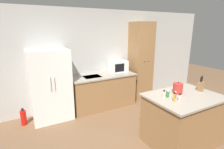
% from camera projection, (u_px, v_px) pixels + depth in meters
% --- Properties ---
extents(ground_plane, '(14.00, 14.00, 0.00)m').
position_uv_depth(ground_plane, '(159.00, 143.00, 3.33)').
color(ground_plane, brown).
extents(wall_back, '(7.20, 0.06, 2.60)m').
position_uv_depth(wall_back, '(105.00, 57.00, 4.97)').
color(wall_back, '#B2B2AD').
rests_on(wall_back, ground_plane).
extents(refrigerator, '(0.89, 0.70, 1.66)m').
position_uv_depth(refrigerator, '(50.00, 85.00, 4.05)').
color(refrigerator, white).
rests_on(refrigerator, ground_plane).
extents(back_counter, '(1.75, 0.70, 0.90)m').
position_uv_depth(back_counter, '(103.00, 91.00, 4.77)').
color(back_counter, olive).
rests_on(back_counter, ground_plane).
extents(pantry_cabinet, '(0.59, 0.56, 2.28)m').
position_uv_depth(pantry_cabinet, '(141.00, 61.00, 5.24)').
color(pantry_cabinet, olive).
rests_on(pantry_cabinet, ground_plane).
extents(kitchen_island, '(1.30, 0.97, 0.95)m').
position_uv_depth(kitchen_island, '(182.00, 119.00, 3.24)').
color(kitchen_island, olive).
rests_on(kitchen_island, ground_plane).
extents(microwave, '(0.48, 0.38, 0.31)m').
position_uv_depth(microwave, '(118.00, 66.00, 4.97)').
color(microwave, white).
rests_on(microwave, back_counter).
extents(knife_block, '(0.09, 0.07, 0.29)m').
position_uv_depth(knife_block, '(201.00, 86.00, 3.32)').
color(knife_block, olive).
rests_on(knife_block, kitchen_island).
extents(spice_bottle_tall_dark, '(0.05, 0.05, 0.13)m').
position_uv_depth(spice_bottle_tall_dark, '(168.00, 94.00, 3.04)').
color(spice_bottle_tall_dark, '#337033').
rests_on(spice_bottle_tall_dark, kitchen_island).
extents(spice_bottle_short_red, '(0.04, 0.04, 0.13)m').
position_uv_depth(spice_bottle_short_red, '(180.00, 98.00, 2.87)').
color(spice_bottle_short_red, beige).
rests_on(spice_bottle_short_red, kitchen_island).
extents(spice_bottle_amber_oil, '(0.04, 0.04, 0.13)m').
position_uv_depth(spice_bottle_amber_oil, '(164.00, 94.00, 3.02)').
color(spice_bottle_amber_oil, beige).
rests_on(spice_bottle_amber_oil, kitchen_island).
extents(spice_bottle_green_herb, '(0.04, 0.04, 0.16)m').
position_uv_depth(spice_bottle_green_herb, '(174.00, 97.00, 2.85)').
color(spice_bottle_green_herb, orange).
rests_on(spice_bottle_green_herb, kitchen_island).
extents(spice_bottle_pale_salt, '(0.04, 0.04, 0.12)m').
position_uv_depth(spice_bottle_pale_salt, '(175.00, 95.00, 3.01)').
color(spice_bottle_pale_salt, '#563319').
rests_on(spice_bottle_pale_salt, kitchen_island).
extents(kettle, '(0.17, 0.17, 0.22)m').
position_uv_depth(kettle, '(178.00, 88.00, 3.21)').
color(kettle, '#B72D28').
rests_on(kettle, kitchen_island).
extents(fire_extinguisher, '(0.12, 0.12, 0.40)m').
position_uv_depth(fire_extinguisher, '(24.00, 118.00, 3.90)').
color(fire_extinguisher, red).
rests_on(fire_extinguisher, ground_plane).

